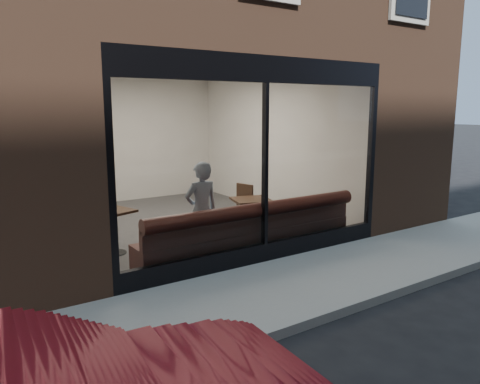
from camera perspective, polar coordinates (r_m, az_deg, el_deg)
ground at (r=6.21m, az=14.80°, el=-13.19°), size 120.00×120.00×0.00m
sidewalk_near at (r=6.85m, az=8.38°, el=-10.63°), size 40.00×2.00×0.01m
kerb_near at (r=6.16m, az=15.19°, el=-12.81°), size 40.00×0.10×0.12m
host_building_pier_right at (r=14.24m, az=0.51°, el=6.94°), size 2.50×12.00×3.20m
host_building_backfill at (r=15.33m, az=-17.83°, el=6.69°), size 5.00×6.00×3.20m
cafe_floor at (r=10.01m, az=-7.34°, el=-3.77°), size 6.00×6.00×0.00m
cafe_ceiling at (r=9.74m, az=-7.78°, el=14.64°), size 6.00×6.00×0.00m
cafe_wall_back at (r=12.48m, az=-13.82°, el=6.16°), size 5.00×0.00×5.00m
cafe_wall_left at (r=8.91m, az=-22.02°, el=4.15°), size 0.00×6.00×6.00m
cafe_wall_right at (r=11.09m, az=4.05°, el=5.95°), size 0.00×6.00×6.00m
storefront_kick at (r=7.56m, az=2.97°, el=-7.34°), size 5.00×0.10×0.30m
storefront_header at (r=7.22m, az=3.19°, el=14.74°), size 5.00×0.10×0.40m
storefront_mullion at (r=7.26m, az=3.07°, el=3.25°), size 0.06×0.10×2.50m
storefront_glass at (r=7.23m, az=3.22°, el=3.22°), size 4.80×0.00×4.80m
banquette at (r=7.84m, az=1.20°, el=-6.10°), size 4.00×0.55×0.45m
person at (r=7.56m, az=-4.71°, el=-2.29°), size 0.59×0.39×1.59m
cafe_table_left at (r=8.03m, az=-15.42°, el=-2.30°), size 0.79×0.79×0.04m
cafe_table_right at (r=8.68m, az=1.39°, el=-0.98°), size 0.82×0.82×0.04m
cafe_chair_right at (r=9.20m, az=-0.22°, el=-3.52°), size 0.50×0.50×0.04m
wall_poster at (r=8.70m, az=-21.44°, el=4.14°), size 0.02×0.53×0.71m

